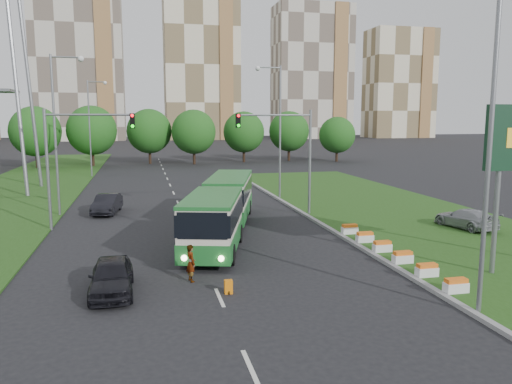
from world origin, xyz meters
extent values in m
plane|color=black|center=(0.00, 0.00, 0.00)|extent=(360.00, 360.00, 0.00)
cube|color=#214714|center=(13.00, 8.00, 0.07)|extent=(14.00, 60.00, 0.15)
cube|color=gray|center=(6.05, 8.00, 0.09)|extent=(0.30, 60.00, 0.18)
cube|color=#214714|center=(-18.00, 25.00, 0.05)|extent=(12.00, 110.00, 0.10)
cylinder|color=gray|center=(10.00, -6.00, 2.80)|extent=(0.24, 0.24, 5.60)
cylinder|color=gray|center=(6.40, 10.00, 4.00)|extent=(0.20, 0.20, 8.00)
cylinder|color=gray|center=(3.65, 10.00, 7.60)|extent=(5.50, 0.14, 0.14)
cube|color=black|center=(0.90, 10.00, 7.20)|extent=(0.32, 0.32, 1.00)
cylinder|color=gray|center=(-12.00, 9.00, 4.00)|extent=(0.20, 0.20, 8.00)
cylinder|color=gray|center=(-9.25, 9.00, 7.60)|extent=(5.50, 0.14, 0.14)
cube|color=black|center=(-6.50, 9.00, 7.20)|extent=(0.32, 0.32, 1.00)
cube|color=beige|center=(-25.00, 150.00, 26.00)|extent=(28.00, 15.00, 52.00)
cube|color=beige|center=(15.00, 150.00, 25.00)|extent=(25.00, 15.00, 50.00)
cube|color=beige|center=(55.00, 150.00, 23.50)|extent=(27.00, 15.00, 47.00)
cube|color=beige|center=(90.00, 150.00, 20.00)|extent=(24.00, 14.00, 40.00)
cube|color=beige|center=(-1.18, 0.56, 1.82)|extent=(2.60, 7.18, 2.81)
cube|color=beige|center=(-1.18, 9.76, 1.82)|extent=(2.60, 8.74, 2.81)
cylinder|color=black|center=(-1.18, 4.77, 1.77)|extent=(2.60, 1.30, 2.60)
cube|color=#1C6227|center=(-1.18, 0.56, 0.88)|extent=(2.68, 7.23, 0.99)
cube|color=#1C6227|center=(-1.18, 9.76, 0.88)|extent=(2.68, 8.79, 0.99)
cube|color=black|center=(-1.18, 0.56, 2.29)|extent=(2.68, 7.23, 1.09)
cube|color=black|center=(-1.18, 9.76, 2.29)|extent=(2.68, 8.79, 1.09)
imported|color=black|center=(-7.38, -4.47, 0.75)|extent=(1.81, 4.43, 1.51)
imported|color=black|center=(-8.73, 14.28, 0.75)|extent=(2.29, 4.75, 1.50)
imported|color=#989AA0|center=(14.85, 2.79, 0.80)|extent=(2.69, 4.78, 1.31)
imported|color=gray|center=(-3.94, -3.65, 0.86)|extent=(0.56, 0.71, 1.72)
cube|color=orange|center=(-2.55, -5.60, 0.29)|extent=(0.34, 0.29, 0.58)
cylinder|color=black|center=(-2.55, -5.74, 0.07)|extent=(0.04, 0.14, 0.14)
camera|label=1|loc=(-5.96, -25.69, 7.39)|focal=35.00mm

